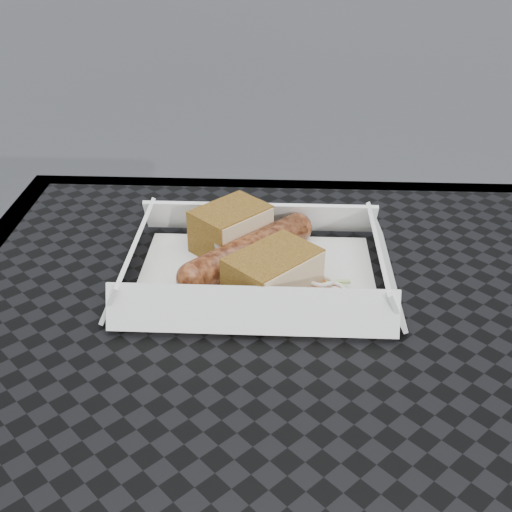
# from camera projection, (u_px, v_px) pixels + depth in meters

# --- Properties ---
(patio_table) EXTENTS (0.80, 0.80, 0.74)m
(patio_table) POSITION_uv_depth(u_px,v_px,m) (390.00, 486.00, 0.49)
(patio_table) COLOR black
(patio_table) RESTS_ON ground
(food_tray) EXTENTS (0.22, 0.15, 0.00)m
(food_tray) POSITION_uv_depth(u_px,v_px,m) (256.00, 276.00, 0.60)
(food_tray) COLOR white
(food_tray) RESTS_ON patio_table
(bratwurst) EXTENTS (0.12, 0.13, 0.03)m
(bratwurst) POSITION_uv_depth(u_px,v_px,m) (248.00, 252.00, 0.61)
(bratwurst) COLOR brown
(bratwurst) RESTS_ON food_tray
(bread_near) EXTENTS (0.08, 0.09, 0.04)m
(bread_near) POSITION_uv_depth(u_px,v_px,m) (231.00, 229.00, 0.63)
(bread_near) COLOR brown
(bread_near) RESTS_ON food_tray
(bread_far) EXTENTS (0.09, 0.09, 0.04)m
(bread_far) POSITION_uv_depth(u_px,v_px,m) (273.00, 274.00, 0.57)
(bread_far) COLOR brown
(bread_far) RESTS_ON food_tray
(veg_garnish) EXTENTS (0.03, 0.03, 0.00)m
(veg_garnish) POSITION_uv_depth(u_px,v_px,m) (327.00, 293.00, 0.57)
(veg_garnish) COLOR #D44E09
(veg_garnish) RESTS_ON food_tray
(napkin) EXTENTS (0.15, 0.15, 0.00)m
(napkin) POSITION_uv_depth(u_px,v_px,m) (251.00, 280.00, 0.60)
(napkin) COLOR white
(napkin) RESTS_ON patio_table
(condiment_cup_sauce) EXTENTS (0.05, 0.05, 0.03)m
(condiment_cup_sauce) POSITION_uv_depth(u_px,v_px,m) (241.00, 257.00, 0.61)
(condiment_cup_sauce) COLOR #970B0F
(condiment_cup_sauce) RESTS_ON patio_table
(condiment_cup_empty) EXTENTS (0.05, 0.05, 0.03)m
(condiment_cup_empty) POSITION_uv_depth(u_px,v_px,m) (246.00, 227.00, 0.66)
(condiment_cup_empty) COLOR silver
(condiment_cup_empty) RESTS_ON patio_table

